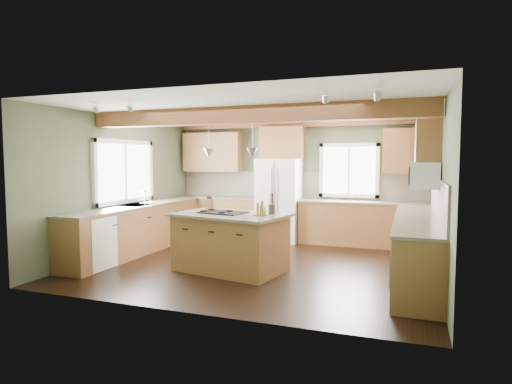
% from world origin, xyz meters
% --- Properties ---
extents(floor, '(5.60, 5.60, 0.00)m').
position_xyz_m(floor, '(0.00, 0.00, 0.00)').
color(floor, black).
rests_on(floor, ground).
extents(ceiling, '(5.60, 5.60, 0.00)m').
position_xyz_m(ceiling, '(0.00, 0.00, 2.60)').
color(ceiling, silver).
rests_on(ceiling, wall_back).
extents(wall_back, '(5.60, 0.00, 5.60)m').
position_xyz_m(wall_back, '(0.00, 2.50, 1.30)').
color(wall_back, '#47523A').
rests_on(wall_back, ground).
extents(wall_left, '(0.00, 5.00, 5.00)m').
position_xyz_m(wall_left, '(-2.80, 0.00, 1.30)').
color(wall_left, '#47523A').
rests_on(wall_left, ground).
extents(wall_right, '(0.00, 5.00, 5.00)m').
position_xyz_m(wall_right, '(2.80, 0.00, 1.30)').
color(wall_right, '#47523A').
rests_on(wall_right, ground).
extents(ceiling_beam, '(5.55, 0.26, 0.26)m').
position_xyz_m(ceiling_beam, '(0.00, -0.57, 2.47)').
color(ceiling_beam, brown).
rests_on(ceiling_beam, ceiling).
extents(soffit_trim, '(5.55, 0.20, 0.10)m').
position_xyz_m(soffit_trim, '(0.00, 2.40, 2.54)').
color(soffit_trim, brown).
rests_on(soffit_trim, ceiling).
extents(backsplash_back, '(5.58, 0.03, 0.58)m').
position_xyz_m(backsplash_back, '(0.00, 2.48, 1.21)').
color(backsplash_back, brown).
rests_on(backsplash_back, wall_back).
extents(backsplash_right, '(0.03, 3.70, 0.58)m').
position_xyz_m(backsplash_right, '(2.78, 0.05, 1.21)').
color(backsplash_right, brown).
rests_on(backsplash_right, wall_right).
extents(base_cab_back_left, '(2.02, 0.60, 0.88)m').
position_xyz_m(base_cab_back_left, '(-1.79, 2.20, 0.44)').
color(base_cab_back_left, brown).
rests_on(base_cab_back_left, floor).
extents(counter_back_left, '(2.06, 0.64, 0.04)m').
position_xyz_m(counter_back_left, '(-1.79, 2.20, 0.90)').
color(counter_back_left, '#4F493A').
rests_on(counter_back_left, base_cab_back_left).
extents(base_cab_back_right, '(2.62, 0.60, 0.88)m').
position_xyz_m(base_cab_back_right, '(1.49, 2.20, 0.44)').
color(base_cab_back_right, brown).
rests_on(base_cab_back_right, floor).
extents(counter_back_right, '(2.66, 0.64, 0.04)m').
position_xyz_m(counter_back_right, '(1.49, 2.20, 0.90)').
color(counter_back_right, '#4F493A').
rests_on(counter_back_right, base_cab_back_right).
extents(base_cab_left, '(0.60, 3.70, 0.88)m').
position_xyz_m(base_cab_left, '(-2.50, 0.05, 0.44)').
color(base_cab_left, brown).
rests_on(base_cab_left, floor).
extents(counter_left, '(0.64, 3.74, 0.04)m').
position_xyz_m(counter_left, '(-2.50, 0.05, 0.90)').
color(counter_left, '#4F493A').
rests_on(counter_left, base_cab_left).
extents(base_cab_right, '(0.60, 3.70, 0.88)m').
position_xyz_m(base_cab_right, '(2.50, 0.05, 0.44)').
color(base_cab_right, brown).
rests_on(base_cab_right, floor).
extents(counter_right, '(0.64, 3.74, 0.04)m').
position_xyz_m(counter_right, '(2.50, 0.05, 0.90)').
color(counter_right, '#4F493A').
rests_on(counter_right, base_cab_right).
extents(upper_cab_back_left, '(1.40, 0.35, 0.90)m').
position_xyz_m(upper_cab_back_left, '(-1.99, 2.33, 1.95)').
color(upper_cab_back_left, brown).
rests_on(upper_cab_back_left, wall_back).
extents(upper_cab_over_fridge, '(0.96, 0.35, 0.70)m').
position_xyz_m(upper_cab_over_fridge, '(-0.30, 2.33, 2.15)').
color(upper_cab_over_fridge, brown).
rests_on(upper_cab_over_fridge, wall_back).
extents(upper_cab_right, '(0.35, 2.20, 0.90)m').
position_xyz_m(upper_cab_right, '(2.62, 0.90, 1.95)').
color(upper_cab_right, brown).
rests_on(upper_cab_right, wall_right).
extents(upper_cab_back_corner, '(0.90, 0.35, 0.90)m').
position_xyz_m(upper_cab_back_corner, '(2.30, 2.33, 1.95)').
color(upper_cab_back_corner, brown).
rests_on(upper_cab_back_corner, wall_back).
extents(window_left, '(0.04, 1.60, 1.05)m').
position_xyz_m(window_left, '(-2.78, 0.05, 1.55)').
color(window_left, white).
rests_on(window_left, wall_left).
extents(window_back, '(1.10, 0.04, 1.00)m').
position_xyz_m(window_back, '(1.15, 2.48, 1.55)').
color(window_back, white).
rests_on(window_back, wall_back).
extents(sink, '(0.50, 0.65, 0.03)m').
position_xyz_m(sink, '(-2.50, 0.05, 0.91)').
color(sink, '#262628').
rests_on(sink, counter_left).
extents(faucet, '(0.02, 0.02, 0.28)m').
position_xyz_m(faucet, '(-2.32, 0.05, 1.05)').
color(faucet, '#B2B2B7').
rests_on(faucet, sink).
extents(dishwasher, '(0.60, 0.60, 0.84)m').
position_xyz_m(dishwasher, '(-2.49, -1.25, 0.43)').
color(dishwasher, white).
rests_on(dishwasher, floor).
extents(oven, '(0.60, 0.72, 0.84)m').
position_xyz_m(oven, '(2.49, -1.25, 0.43)').
color(oven, white).
rests_on(oven, floor).
extents(microwave, '(0.40, 0.70, 0.38)m').
position_xyz_m(microwave, '(2.58, -0.05, 1.55)').
color(microwave, white).
rests_on(microwave, wall_right).
extents(pendant_left, '(0.18, 0.18, 0.16)m').
position_xyz_m(pendant_left, '(-0.71, -0.49, 1.88)').
color(pendant_left, '#B2B2B7').
rests_on(pendant_left, ceiling).
extents(pendant_right, '(0.18, 0.18, 0.16)m').
position_xyz_m(pendant_right, '(0.10, -0.64, 1.88)').
color(pendant_right, '#B2B2B7').
rests_on(pendant_right, ceiling).
extents(refrigerator, '(0.90, 0.74, 1.80)m').
position_xyz_m(refrigerator, '(-0.30, 2.12, 0.90)').
color(refrigerator, white).
rests_on(refrigerator, floor).
extents(island, '(1.81, 1.30, 0.88)m').
position_xyz_m(island, '(-0.30, -0.57, 0.44)').
color(island, brown).
rests_on(island, floor).
extents(island_top, '(1.94, 1.43, 0.04)m').
position_xyz_m(island_top, '(-0.30, -0.57, 0.90)').
color(island_top, '#4F493A').
rests_on(island_top, island).
extents(cooktop, '(0.79, 0.60, 0.02)m').
position_xyz_m(cooktop, '(-0.44, -0.54, 0.93)').
color(cooktop, black).
rests_on(cooktop, island_top).
extents(knife_block, '(0.14, 0.12, 0.19)m').
position_xyz_m(knife_block, '(-0.79, -0.32, 1.02)').
color(knife_block, brown).
rests_on(knife_block, island_top).
extents(utensil_crock, '(0.15, 0.15, 0.15)m').
position_xyz_m(utensil_crock, '(0.34, -0.40, 1.00)').
color(utensil_crock, '#3B332F').
rests_on(utensil_crock, island_top).
extents(bottle_tray, '(0.26, 0.26, 0.22)m').
position_xyz_m(bottle_tray, '(0.22, -0.61, 1.03)').
color(bottle_tray, brown).
rests_on(bottle_tray, island_top).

